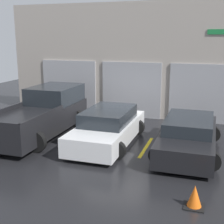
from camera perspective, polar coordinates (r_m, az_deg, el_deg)
The scene contains 9 objects.
ground_plane at distance 12.93m, azimuth 0.95°, elevation -4.06°, with size 28.00×28.00×0.00m, color black.
shophouse_building at distance 15.54m, azimuth 4.59°, elevation 9.08°, with size 13.36×0.68×5.54m.
pickup_truck at distance 13.12m, azimuth -12.54°, elevation -0.30°, with size 2.49×5.35×1.83m.
sedan_white at distance 11.70m, azimuth -0.72°, elevation -2.83°, with size 2.18×4.53×1.30m.
sedan_side at distance 11.15m, azimuth 13.78°, elevation -4.24°, with size 2.19×4.53×1.22m.
parking_stripe_far_left at distance 13.86m, azimuth -18.32°, elevation -3.53°, with size 0.12×2.20×0.01m, color gold.
parking_stripe_left at distance 12.39m, azimuth -7.23°, elevation -4.95°, with size 0.12×2.20×0.01m, color gold.
parking_stripe_centre at distance 11.50m, azimuth 6.24°, elevation -6.41°, with size 0.12×2.20×0.01m, color gold.
traffic_cone at distance 7.84m, azimuth 14.86°, elevation -14.82°, with size 0.47×0.47×0.55m.
Camera 1 is at (3.63, -11.78, 3.93)m, focal length 50.00 mm.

